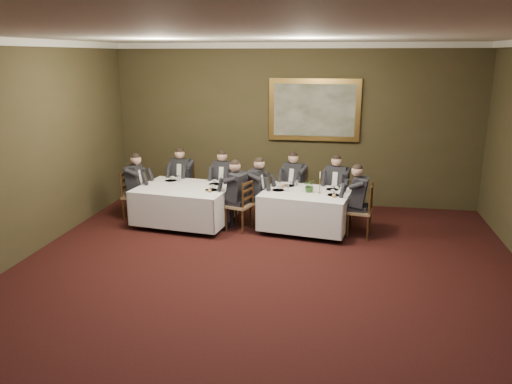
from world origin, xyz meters
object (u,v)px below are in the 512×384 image
(table_second, at_px, (185,202))
(chair_main_endright, at_px, (360,222))
(chair_main_backright, at_px, (336,206))
(chair_sec_endleft, at_px, (134,205))
(centerpiece, at_px, (310,185))
(diner_sec_endright, at_px, (239,204))
(diner_main_backright, at_px, (336,196))
(diner_main_backleft, at_px, (294,192))
(diner_main_endleft, at_px, (255,200))
(chair_sec_backleft, at_px, (183,196))
(chair_sec_endright, at_px, (240,216))
(candlestick, at_px, (320,185))
(chair_main_endleft, at_px, (255,211))
(table_main, at_px, (306,208))
(diner_main_endright, at_px, (360,210))
(diner_sec_endleft, at_px, (134,195))
(diner_sec_backleft, at_px, (183,186))
(chair_main_backleft, at_px, (295,202))
(painting, at_px, (314,110))
(chair_sec_backright, at_px, (225,200))
(diner_sec_backright, at_px, (224,190))

(table_second, distance_m, chair_main_endright, 3.38)
(chair_main_backright, distance_m, chair_sec_endleft, 4.10)
(centerpiece, bearing_deg, diner_sec_endright, -172.32)
(diner_main_backright, bearing_deg, table_second, 31.09)
(diner_main_backleft, relative_size, chair_main_endright, 1.35)
(diner_main_endleft, height_order, chair_sec_backleft, diner_main_endleft)
(chair_sec_endright, relative_size, candlestick, 2.36)
(table_second, height_order, chair_sec_endleft, chair_sec_endleft)
(chair_main_endleft, bearing_deg, chair_sec_endright, -24.89)
(table_main, height_order, chair_sec_backleft, chair_sec_backleft)
(candlestick, bearing_deg, chair_sec_backleft, 161.78)
(chair_main_endleft, height_order, diner_main_endright, diner_main_endright)
(candlestick, bearing_deg, diner_sec_endright, -174.78)
(chair_sec_endright, height_order, diner_sec_endleft, diner_sec_endleft)
(chair_main_backright, xyz_separation_m, chair_sec_endleft, (-4.05, -0.65, 0.00))
(centerpiece, height_order, candlestick, candlestick)
(table_second, distance_m, diner_sec_backleft, 1.03)
(chair_main_backleft, xyz_separation_m, painting, (0.30, 0.91, 1.82))
(chair_main_backright, bearing_deg, chair_sec_backleft, 12.91)
(diner_main_endleft, bearing_deg, chair_sec_endright, -26.33)
(chair_main_backright, relative_size, centerpiece, 3.66)
(table_main, relative_size, painting, 0.92)
(diner_sec_backleft, xyz_separation_m, diner_sec_endleft, (-0.75, -0.82, 0.00))
(diner_main_endright, xyz_separation_m, painting, (-1.00, 1.95, 1.59))
(chair_sec_backright, xyz_separation_m, candlestick, (2.02, -0.86, 0.64))
(table_main, xyz_separation_m, chair_main_endright, (1.01, -0.16, -0.17))
(chair_main_backleft, relative_size, chair_sec_endleft, 1.00)
(chair_sec_endright, bearing_deg, diner_sec_endleft, 100.29)
(table_main, height_order, diner_main_backright, diner_main_backright)
(diner_main_endleft, bearing_deg, diner_main_backleft, 144.82)
(chair_main_endleft, distance_m, diner_sec_backright, 1.02)
(diner_sec_backleft, bearing_deg, chair_main_backleft, -174.16)
(chair_main_backleft, xyz_separation_m, chair_sec_backright, (-1.47, -0.07, 0.00))
(chair_main_endleft, distance_m, chair_main_endright, 2.04)
(chair_sec_backleft, relative_size, diner_sec_endright, 0.74)
(chair_main_backright, distance_m, diner_sec_endleft, 4.10)
(chair_sec_backleft, xyz_separation_m, candlestick, (2.98, -0.98, 0.64))
(chair_main_backright, bearing_deg, diner_sec_backright, 14.90)
(chair_main_endright, xyz_separation_m, diner_sec_backleft, (-3.74, 1.08, 0.23))
(chair_sec_endleft, bearing_deg, diner_main_endleft, 86.88)
(table_second, xyz_separation_m, chair_sec_backright, (0.60, 0.85, -0.17))
(table_main, height_order, diner_sec_backright, diner_sec_backright)
(chair_sec_backleft, xyz_separation_m, diner_sec_backleft, (-0.00, -0.01, 0.23))
(chair_sec_backright, relative_size, chair_sec_endleft, 1.00)
(diner_main_endleft, bearing_deg, chair_sec_endleft, -79.84)
(diner_main_backleft, distance_m, chair_sec_endleft, 3.29)
(chair_main_backright, height_order, diner_sec_backleft, diner_sec_backleft)
(diner_main_backright, distance_m, diner_main_endright, 1.00)
(diner_sec_backleft, xyz_separation_m, painting, (2.73, 0.88, 1.59))
(chair_main_backleft, height_order, chair_sec_backleft, same)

